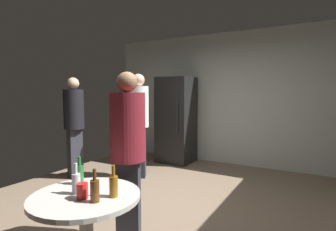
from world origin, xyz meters
TOP-DOWN VIEW (x-y plane):
  - ground_plane at (0.00, 0.00)m, footprint 5.20×5.20m
  - wall_back at (0.00, 2.63)m, footprint 5.32×0.06m
  - refrigerator at (-1.00, 2.20)m, footprint 0.70×0.68m
  - foreground_table at (0.19, -1.46)m, footprint 0.80×0.80m
  - beer_bottle_amber at (0.40, -1.39)m, footprint 0.06×0.06m
  - beer_bottle_brown at (0.35, -1.52)m, footprint 0.06×0.06m
  - beer_bottle_green at (-0.02, -1.32)m, footprint 0.06×0.06m
  - beer_bottle_clear at (0.12, -1.48)m, footprint 0.06×0.06m
  - plastic_cup_red at (0.23, -1.52)m, footprint 0.08×0.08m
  - person_in_white_shirt at (-1.06, 0.94)m, footprint 0.46×0.46m
  - person_in_maroon_shirt at (0.06, -0.79)m, footprint 0.46×0.46m
  - person_in_black_shirt at (-2.03, 0.38)m, footprint 0.42×0.42m

SIDE VIEW (x-z plane):
  - ground_plane at x=0.00m, z-range -0.10..0.00m
  - foreground_table at x=0.19m, z-range 0.26..1.00m
  - plastic_cup_red at x=0.23m, z-range 0.73..0.85m
  - beer_bottle_amber at x=0.40m, z-range 0.70..0.93m
  - beer_bottle_brown at x=0.35m, z-range 0.70..0.93m
  - beer_bottle_green at x=-0.02m, z-range 0.70..0.93m
  - beer_bottle_clear at x=0.12m, z-range 0.70..0.93m
  - refrigerator at x=-1.00m, z-range 0.00..1.80m
  - person_in_maroon_shirt at x=0.06m, z-range 0.14..1.82m
  - person_in_black_shirt at x=-2.03m, z-range 0.15..1.89m
  - person_in_white_shirt at x=-1.06m, z-range 0.16..1.96m
  - wall_back at x=0.00m, z-range 0.00..2.70m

